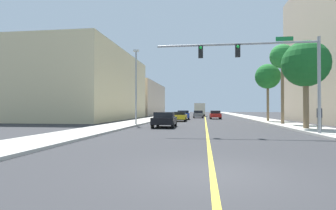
% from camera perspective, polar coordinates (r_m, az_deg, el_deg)
% --- Properties ---
extents(ground, '(192.00, 192.00, 0.00)m').
position_cam_1_polar(ground, '(49.17, 7.99, -2.80)').
color(ground, '#2D2D30').
extents(sidewalk_left, '(3.49, 168.00, 0.15)m').
position_cam_1_polar(sidewalk_left, '(49.85, -1.82, -2.70)').
color(sidewalk_left, '#B2ADA3').
rests_on(sidewalk_left, ground).
extents(sidewalk_right, '(3.49, 168.00, 0.15)m').
position_cam_1_polar(sidewalk_right, '(49.93, 17.78, -2.65)').
color(sidewalk_right, '#B2ADA3').
rests_on(sidewalk_right, ground).
extents(lane_marking_center, '(0.16, 144.00, 0.01)m').
position_cam_1_polar(lane_marking_center, '(49.17, 7.99, -2.80)').
color(lane_marking_center, yellow).
rests_on(lane_marking_center, ground).
extents(building_left_near, '(15.69, 26.05, 10.73)m').
position_cam_1_polar(building_left_near, '(45.85, -18.15, 3.79)').
color(building_left_near, beige).
rests_on(building_left_near, ground).
extents(building_left_far, '(17.54, 25.86, 8.44)m').
position_cam_1_polar(building_left_far, '(72.34, -9.05, 1.18)').
color(building_left_far, tan).
rests_on(building_left_far, ground).
extents(traffic_signal_mast, '(10.66, 0.36, 6.29)m').
position_cam_1_polar(traffic_signal_mast, '(18.90, 20.17, 8.72)').
color(traffic_signal_mast, gray).
rests_on(traffic_signal_mast, sidewalk_right).
extents(street_lamp, '(0.56, 0.28, 7.74)m').
position_cam_1_polar(street_lamp, '(27.96, -6.88, 4.79)').
color(street_lamp, gray).
rests_on(street_lamp, sidewalk_left).
extents(palm_near, '(3.68, 3.68, 7.02)m').
position_cam_1_polar(palm_near, '(24.24, 27.44, 7.74)').
color(palm_near, brown).
rests_on(palm_near, sidewalk_right).
extents(palm_mid, '(2.54, 2.54, 8.35)m').
position_cam_1_polar(palm_mid, '(30.77, 23.31, 9.30)').
color(palm_mid, brown).
rests_on(palm_mid, sidewalk_right).
extents(palm_far, '(3.20, 3.20, 7.37)m').
position_cam_1_polar(palm_far, '(36.96, 20.61, 5.69)').
color(palm_far, brown).
rests_on(palm_far, sidewalk_right).
extents(car_red, '(1.87, 4.15, 1.40)m').
position_cam_1_polar(car_red, '(45.37, 10.11, -2.04)').
color(car_red, red).
rests_on(car_red, ground).
extents(car_black, '(2.04, 4.07, 1.40)m').
position_cam_1_polar(car_black, '(24.40, -0.74, -3.11)').
color(car_black, black).
rests_on(car_black, ground).
extents(car_gray, '(1.98, 4.57, 1.37)m').
position_cam_1_polar(car_gray, '(50.50, 6.50, -1.94)').
color(car_gray, slate).
rests_on(car_gray, ground).
extents(car_blue, '(2.16, 4.63, 1.43)m').
position_cam_1_polar(car_blue, '(42.75, 3.31, -2.09)').
color(car_blue, '#1E389E').
rests_on(car_blue, ground).
extents(car_yellow, '(1.88, 3.93, 1.30)m').
position_cam_1_polar(car_yellow, '(36.28, 2.46, -2.41)').
color(car_yellow, gold).
rests_on(car_yellow, ground).
extents(delivery_truck, '(2.61, 7.29, 2.95)m').
position_cam_1_polar(delivery_truck, '(62.07, 6.77, -0.93)').
color(delivery_truck, red).
rests_on(delivery_truck, ground).
extents(pedestrian, '(0.38, 0.38, 1.83)m').
position_cam_1_polar(pedestrian, '(23.31, 29.74, -2.28)').
color(pedestrian, '#726651').
rests_on(pedestrian, sidewalk_right).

